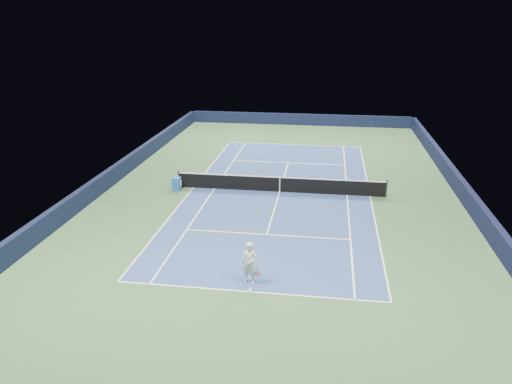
# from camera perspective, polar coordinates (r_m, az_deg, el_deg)

# --- Properties ---
(ground) EXTENTS (40.00, 40.00, 0.00)m
(ground) POSITION_cam_1_polar(r_m,az_deg,el_deg) (30.84, 2.72, 0.02)
(ground) COLOR #2F4E2A
(ground) RESTS_ON ground
(wall_far) EXTENTS (22.00, 0.35, 1.10)m
(wall_far) POSITION_cam_1_polar(r_m,az_deg,el_deg) (49.79, 5.04, 8.26)
(wall_far) COLOR black
(wall_far) RESTS_ON ground
(wall_right) EXTENTS (0.35, 40.00, 1.10)m
(wall_right) POSITION_cam_1_polar(r_m,az_deg,el_deg) (31.59, 22.67, -0.00)
(wall_right) COLOR black
(wall_right) RESTS_ON ground
(wall_left) EXTENTS (0.35, 40.00, 1.10)m
(wall_left) POSITION_cam_1_polar(r_m,az_deg,el_deg) (33.42, -16.07, 1.81)
(wall_left) COLOR black
(wall_left) RESTS_ON ground
(court_surface) EXTENTS (10.97, 23.77, 0.01)m
(court_surface) POSITION_cam_1_polar(r_m,az_deg,el_deg) (30.84, 2.72, 0.03)
(court_surface) COLOR navy
(court_surface) RESTS_ON ground
(baseline_far) EXTENTS (10.97, 0.08, 0.00)m
(baseline_far) POSITION_cam_1_polar(r_m,az_deg,el_deg) (42.18, 4.35, 5.43)
(baseline_far) COLOR white
(baseline_far) RESTS_ON ground
(baseline_near) EXTENTS (10.97, 0.08, 0.00)m
(baseline_near) POSITION_cam_1_polar(r_m,az_deg,el_deg) (20.13, -0.75, -11.33)
(baseline_near) COLOR white
(baseline_near) RESTS_ON ground
(sideline_doubles_right) EXTENTS (0.08, 23.77, 0.00)m
(sideline_doubles_right) POSITION_cam_1_polar(r_m,az_deg,el_deg) (30.84, 12.91, -0.46)
(sideline_doubles_right) COLOR white
(sideline_doubles_right) RESTS_ON ground
(sideline_doubles_left) EXTENTS (0.08, 23.77, 0.00)m
(sideline_doubles_left) POSITION_cam_1_polar(r_m,az_deg,el_deg) (31.80, -7.16, 0.52)
(sideline_doubles_left) COLOR white
(sideline_doubles_left) RESTS_ON ground
(sideline_singles_right) EXTENTS (0.08, 23.77, 0.00)m
(sideline_singles_right) POSITION_cam_1_polar(r_m,az_deg,el_deg) (30.75, 10.37, -0.34)
(sideline_singles_right) COLOR white
(sideline_singles_right) RESTS_ON ground
(sideline_singles_left) EXTENTS (0.08, 23.77, 0.00)m
(sideline_singles_left) POSITION_cam_1_polar(r_m,az_deg,el_deg) (31.48, -4.76, 0.40)
(sideline_singles_left) COLOR white
(sideline_singles_left) RESTS_ON ground
(service_line_far) EXTENTS (8.23, 0.08, 0.00)m
(service_line_far) POSITION_cam_1_polar(r_m,az_deg,el_deg) (36.91, 3.72, 3.35)
(service_line_far) COLOR white
(service_line_far) RESTS_ON ground
(service_line_near) EXTENTS (8.23, 0.08, 0.00)m
(service_line_near) POSITION_cam_1_polar(r_m,az_deg,el_deg) (24.94, 1.23, -4.88)
(service_line_near) COLOR white
(service_line_near) RESTS_ON ground
(center_service_line) EXTENTS (0.08, 12.80, 0.00)m
(center_service_line) POSITION_cam_1_polar(r_m,az_deg,el_deg) (30.84, 2.72, 0.04)
(center_service_line) COLOR white
(center_service_line) RESTS_ON ground
(center_mark_far) EXTENTS (0.08, 0.30, 0.00)m
(center_mark_far) POSITION_cam_1_polar(r_m,az_deg,el_deg) (42.04, 4.33, 5.38)
(center_mark_far) COLOR white
(center_mark_far) RESTS_ON ground
(center_mark_near) EXTENTS (0.08, 0.30, 0.00)m
(center_mark_near) POSITION_cam_1_polar(r_m,az_deg,el_deg) (20.26, -0.69, -11.11)
(center_mark_near) COLOR white
(center_mark_near) RESTS_ON ground
(tennis_net) EXTENTS (12.90, 0.10, 1.07)m
(tennis_net) POSITION_cam_1_polar(r_m,az_deg,el_deg) (30.68, 2.73, 0.91)
(tennis_net) COLOR black
(tennis_net) RESTS_ON ground
(sponsor_cube) EXTENTS (0.58, 0.46, 0.81)m
(sponsor_cube) POSITION_cam_1_polar(r_m,az_deg,el_deg) (31.39, -9.08, 0.92)
(sponsor_cube) COLOR #1C52A9
(sponsor_cube) RESTS_ON ground
(tennis_player) EXTENTS (0.84, 1.31, 2.82)m
(tennis_player) POSITION_cam_1_polar(r_m,az_deg,el_deg) (20.33, -0.72, -8.15)
(tennis_player) COLOR silver
(tennis_player) RESTS_ON ground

